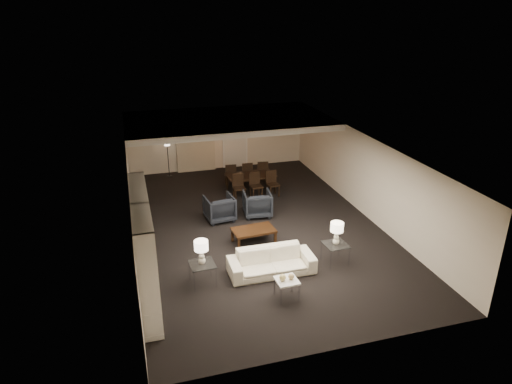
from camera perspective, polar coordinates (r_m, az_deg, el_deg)
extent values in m
plane|color=black|center=(13.65, 0.00, -4.28)|extent=(11.00, 11.00, 0.00)
cube|color=silver|center=(12.73, 0.00, 5.84)|extent=(7.00, 11.00, 0.02)
cube|color=beige|center=(18.22, -4.83, 6.74)|extent=(7.00, 0.02, 2.50)
cube|color=beige|center=(8.59, 10.47, -12.52)|extent=(7.00, 0.02, 2.50)
cube|color=beige|center=(12.70, -15.36, -1.03)|extent=(0.02, 11.00, 2.50)
cube|color=beige|center=(14.44, 13.47, 2.01)|extent=(0.02, 11.00, 2.50)
cube|color=silver|center=(16.04, -3.51, 8.88)|extent=(7.00, 4.00, 0.20)
cube|color=beige|center=(18.01, -7.60, 6.28)|extent=(1.50, 0.12, 2.40)
cube|color=silver|center=(18.39, -2.65, 6.30)|extent=(0.90, 0.05, 2.10)
cube|color=#142D38|center=(18.61, 1.57, 8.10)|extent=(0.95, 0.04, 0.65)
cylinder|color=#D8591E|center=(16.22, -2.43, 7.31)|extent=(0.52, 0.52, 0.24)
imported|color=beige|center=(11.26, 1.94, -8.71)|extent=(2.11, 0.84, 0.61)
imported|color=black|center=(13.93, -4.59, -2.01)|extent=(0.93, 0.95, 0.78)
imported|color=black|center=(14.19, 0.16, -1.47)|extent=(0.93, 0.95, 0.78)
sphere|color=#EDD57D|center=(10.22, 3.35, -10.62)|extent=(0.15, 0.15, 0.15)
sphere|color=tan|center=(10.28, 4.41, -10.49)|extent=(0.13, 0.13, 0.13)
imported|color=black|center=(10.92, -13.78, -5.79)|extent=(1.15, 0.15, 0.66)
imported|color=#2935B2|center=(9.38, -13.37, -10.35)|extent=(0.15, 0.15, 0.16)
imported|color=#C38741|center=(9.51, -13.82, -6.33)|extent=(0.18, 0.18, 0.18)
cube|color=black|center=(12.11, -13.48, -5.53)|extent=(0.13, 0.13, 1.16)
imported|color=black|center=(16.11, -0.61, 1.14)|extent=(1.74, 1.06, 0.59)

